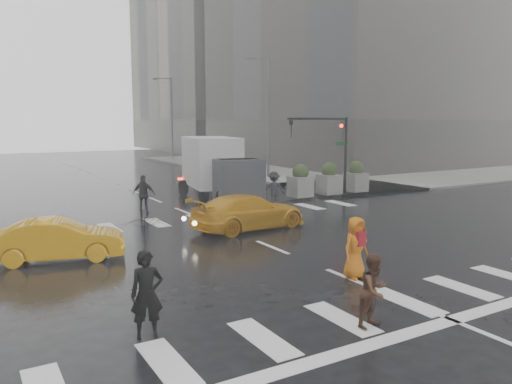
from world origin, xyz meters
TOP-DOWN VIEW (x-y plane):
  - ground at (0.00, 0.00)m, footprint 120.00×120.00m
  - sidewalk_ne at (19.50, 17.50)m, footprint 35.00×35.00m
  - building_ne_far at (29.00, 56.00)m, footprint 26.05×26.05m
  - road_markings at (0.00, 0.00)m, footprint 18.00×48.00m
  - traffic_signal_pole at (9.01, 8.01)m, footprint 4.45×0.42m
  - street_lamp_near at (10.87, 18.00)m, footprint 2.15×0.22m
  - street_lamp_far at (10.87, 38.00)m, footprint 2.15×0.22m
  - planter_west at (7.00, 8.20)m, footprint 1.10×1.10m
  - planter_mid at (9.00, 8.20)m, footprint 1.10×1.10m
  - planter_east at (11.00, 8.20)m, footprint 1.10×1.10m
  - pedestrian_black at (-5.94, -4.77)m, footprint 1.16×1.18m
  - pedestrian_brown at (-1.69, -6.66)m, footprint 0.87×0.74m
  - pedestrian_orange at (0.16, -4.00)m, footprint 0.88×0.62m
  - pedestrian_far_a at (-1.76, 8.42)m, footprint 1.22×1.05m
  - pedestrian_far_b at (4.40, 6.82)m, footprint 1.31×1.03m
  - taxi_mid at (-6.54, 2.00)m, footprint 4.16×2.25m
  - taxi_rear at (0.75, 2.93)m, footprint 4.42×2.37m
  - box_truck at (3.00, 10.26)m, footprint 2.39×6.37m

SIDE VIEW (x-z plane):
  - ground at x=0.00m, z-range 0.00..0.00m
  - road_markings at x=0.00m, z-range 0.00..0.01m
  - sidewalk_ne at x=19.50m, z-range 0.00..0.15m
  - taxi_mid at x=-6.54m, z-range 0.00..1.30m
  - taxi_rear at x=0.75m, z-range 0.00..1.40m
  - pedestrian_brown at x=-1.69m, z-range 0.00..1.56m
  - pedestrian_orange at x=0.16m, z-range 0.01..1.72m
  - pedestrian_far_b at x=4.40m, z-range 0.00..1.78m
  - pedestrian_far_a at x=-1.76m, z-range 0.00..1.78m
  - planter_west at x=7.00m, z-range 0.08..1.88m
  - planter_mid at x=9.00m, z-range 0.08..1.88m
  - planter_east at x=11.00m, z-range 0.08..1.88m
  - pedestrian_black at x=-5.94m, z-range 0.37..2.80m
  - box_truck at x=3.00m, z-range 0.11..3.50m
  - traffic_signal_pole at x=9.01m, z-range 0.97..5.47m
  - street_lamp_near at x=10.87m, z-range 0.45..9.45m
  - street_lamp_far at x=10.87m, z-range 0.45..9.45m
  - building_ne_far at x=29.00m, z-range -1.73..34.27m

